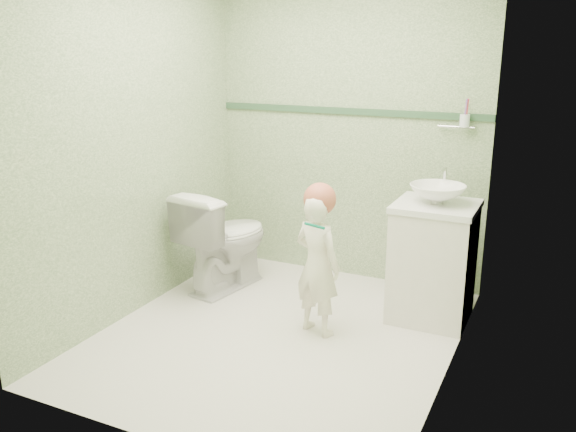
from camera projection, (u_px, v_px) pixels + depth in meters
The scene contains 12 objects.
ground at pixel (278, 335), 4.00m from camera, with size 2.50×2.50×0.00m, color silver.
room_shell at pixel (277, 156), 3.67m from camera, with size 2.50×2.54×2.40m.
trim_stripe at pixel (348, 111), 4.70m from camera, with size 2.20×0.02×0.05m, color #305337.
vanity at pixel (433, 264), 4.15m from camera, with size 0.52×0.50×0.80m, color silver.
counter at pixel (437, 206), 4.03m from camera, with size 0.54×0.52×0.04m, color white.
basin at pixel (437, 194), 4.01m from camera, with size 0.37×0.37×0.13m, color white.
faucet at pixel (444, 177), 4.15m from camera, with size 0.03×0.13×0.18m.
cup_holder at pixel (464, 121), 4.29m from camera, with size 0.26×0.07×0.21m.
toilet at pixel (225, 239), 4.68m from camera, with size 0.45×0.78×0.80m, color white.
toddler at pixel (317, 265), 3.92m from camera, with size 0.34×0.23×0.94m, color white.
hair_cap at pixel (320, 199), 3.82m from camera, with size 0.21×0.21×0.21m, color #BF5F45.
teal_toothbrush at pixel (314, 225), 3.69m from camera, with size 0.11×0.14×0.08m.
Camera 1 is at (1.62, -3.25, 1.85)m, focal length 37.66 mm.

